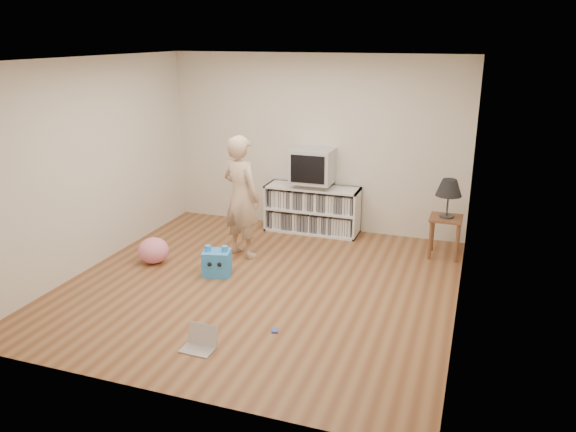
% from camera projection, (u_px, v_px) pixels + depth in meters
% --- Properties ---
extents(ground, '(4.50, 4.50, 0.00)m').
position_uv_depth(ground, '(260.00, 284.00, 6.70)').
color(ground, brown).
rests_on(ground, ground).
extents(walls, '(4.52, 4.52, 2.60)m').
position_uv_depth(walls, '(259.00, 179.00, 6.30)').
color(walls, silver).
rests_on(walls, ground).
extents(ceiling, '(4.50, 4.50, 0.01)m').
position_uv_depth(ceiling, '(257.00, 59.00, 5.90)').
color(ceiling, white).
rests_on(ceiling, walls).
extents(media_unit, '(1.40, 0.45, 0.70)m').
position_uv_depth(media_unit, '(313.00, 209.00, 8.41)').
color(media_unit, white).
rests_on(media_unit, ground).
extents(dvd_deck, '(0.45, 0.35, 0.07)m').
position_uv_depth(dvd_deck, '(313.00, 184.00, 8.28)').
color(dvd_deck, gray).
rests_on(dvd_deck, media_unit).
extents(crt_tv, '(0.60, 0.53, 0.50)m').
position_uv_depth(crt_tv, '(313.00, 166.00, 8.19)').
color(crt_tv, '#B5B5BA').
rests_on(crt_tv, dvd_deck).
extents(side_table, '(0.42, 0.42, 0.55)m').
position_uv_depth(side_table, '(445.00, 227.00, 7.43)').
color(side_table, brown).
rests_on(side_table, ground).
extents(table_lamp, '(0.34, 0.34, 0.52)m').
position_uv_depth(table_lamp, '(449.00, 189.00, 7.27)').
color(table_lamp, '#333333').
rests_on(table_lamp, side_table).
extents(person, '(0.70, 0.58, 1.63)m').
position_uv_depth(person, '(241.00, 197.00, 7.35)').
color(person, '#CCA98B').
rests_on(person, ground).
extents(laptop, '(0.32, 0.26, 0.21)m').
position_uv_depth(laptop, '(200.00, 342.00, 5.34)').
color(laptop, silver).
rests_on(laptop, ground).
extents(playing_cards, '(0.09, 0.11, 0.02)m').
position_uv_depth(playing_cards, '(275.00, 330.00, 5.64)').
color(playing_cards, '#4151AD').
rests_on(playing_cards, ground).
extents(plush_blue, '(0.38, 0.34, 0.38)m').
position_uv_depth(plush_blue, '(217.00, 262.00, 6.93)').
color(plush_blue, '#2E90F1').
rests_on(plush_blue, ground).
extents(plush_pink, '(0.51, 0.51, 0.34)m').
position_uv_depth(plush_pink, '(153.00, 250.00, 7.29)').
color(plush_pink, pink).
rests_on(plush_pink, ground).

